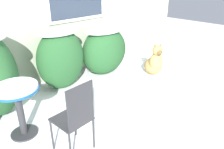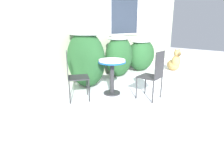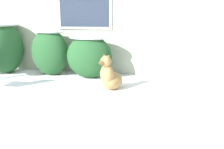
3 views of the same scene
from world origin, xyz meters
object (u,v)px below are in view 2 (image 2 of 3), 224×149
Objects in this scene: patio_chair_far_side at (153,74)px; dog at (174,63)px; patio_table at (112,68)px; patio_chair_near_table at (74,74)px.

patio_chair_far_side reaches higher than dog.
patio_table is 0.85m from patio_chair_far_side.
patio_chair_near_table reaches higher than dog.
patio_table is at bearing -70.48° from patio_chair_far_side.
patio_chair_near_table is at bearing -49.35° from patio_chair_far_side.
patio_table reaches higher than dog.
patio_chair_far_side is 2.67m from dog.
patio_chair_near_table is 1.00× the size of patio_chair_far_side.
patio_table is 0.78× the size of patio_chair_far_side.
dog is at bearing -168.14° from patio_chair_far_side.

